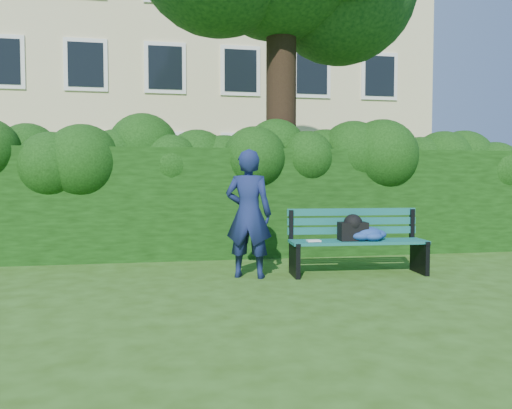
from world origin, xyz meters
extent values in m
plane|color=#2F5114|center=(0.00, 0.00, 0.00)|extent=(80.00, 80.00, 0.00)
cube|color=beige|center=(0.00, 14.00, 6.00)|extent=(16.00, 8.00, 12.00)
cube|color=white|center=(-6.00, 9.98, 2.00)|extent=(1.30, 0.08, 1.60)
cube|color=black|center=(-6.00, 9.94, 2.00)|extent=(1.05, 0.04, 1.35)
cube|color=white|center=(-3.60, 9.98, 2.00)|extent=(1.30, 0.08, 1.60)
cube|color=black|center=(-3.60, 9.94, 2.00)|extent=(1.05, 0.04, 1.35)
cube|color=white|center=(-1.20, 9.98, 2.00)|extent=(1.30, 0.08, 1.60)
cube|color=black|center=(-1.20, 9.94, 2.00)|extent=(1.05, 0.04, 1.35)
cube|color=white|center=(1.20, 9.98, 2.00)|extent=(1.30, 0.08, 1.60)
cube|color=black|center=(1.20, 9.94, 2.00)|extent=(1.05, 0.04, 1.35)
cube|color=white|center=(3.60, 9.98, 2.00)|extent=(1.30, 0.08, 1.60)
cube|color=black|center=(3.60, 9.94, 2.00)|extent=(1.05, 0.04, 1.35)
cube|color=white|center=(6.00, 9.98, 2.00)|extent=(1.30, 0.08, 1.60)
cube|color=black|center=(6.00, 9.94, 2.00)|extent=(1.05, 0.04, 1.35)
cube|color=white|center=(-6.00, 9.98, 4.80)|extent=(1.30, 0.08, 1.60)
cube|color=black|center=(-6.00, 9.94, 4.80)|extent=(1.05, 0.04, 1.35)
cube|color=white|center=(-3.60, 9.98, 4.80)|extent=(1.30, 0.08, 1.60)
cube|color=black|center=(-3.60, 9.94, 4.80)|extent=(1.05, 0.04, 1.35)
cube|color=white|center=(-1.20, 9.98, 4.80)|extent=(1.30, 0.08, 1.60)
cube|color=black|center=(-1.20, 9.94, 4.80)|extent=(1.05, 0.04, 1.35)
cube|color=white|center=(1.20, 9.98, 4.80)|extent=(1.30, 0.08, 1.60)
cube|color=black|center=(1.20, 9.94, 4.80)|extent=(1.05, 0.04, 1.35)
cube|color=white|center=(3.60, 9.98, 4.80)|extent=(1.30, 0.08, 1.60)
cube|color=black|center=(3.60, 9.94, 4.80)|extent=(1.05, 0.04, 1.35)
cube|color=white|center=(6.00, 9.98, 4.80)|extent=(1.30, 0.08, 1.60)
cube|color=black|center=(6.00, 9.94, 4.80)|extent=(1.05, 0.04, 1.35)
cube|color=black|center=(0.00, 2.20, 0.90)|extent=(10.00, 1.00, 1.80)
cylinder|color=black|center=(0.91, 2.94, 2.75)|extent=(0.56, 0.56, 5.50)
cube|color=#10544F|center=(1.33, 0.00, 0.45)|extent=(1.87, 0.21, 0.04)
cube|color=#10544F|center=(1.34, 0.12, 0.45)|extent=(1.87, 0.21, 0.04)
cube|color=#10544F|center=(1.34, 0.24, 0.45)|extent=(1.87, 0.21, 0.04)
cube|color=#10544F|center=(1.35, 0.36, 0.45)|extent=(1.87, 0.21, 0.04)
cube|color=#10544F|center=(1.36, 0.44, 0.58)|extent=(1.86, 0.14, 0.10)
cube|color=#10544F|center=(1.36, 0.45, 0.71)|extent=(1.86, 0.14, 0.10)
cube|color=#10544F|center=(1.36, 0.46, 0.84)|extent=(1.86, 0.14, 0.10)
cube|color=black|center=(0.46, 0.23, 0.22)|extent=(0.09, 0.50, 0.44)
cube|color=black|center=(0.47, 0.49, 0.65)|extent=(0.06, 0.06, 0.45)
cube|color=black|center=(0.46, 0.18, 0.44)|extent=(0.08, 0.42, 0.05)
cube|color=black|center=(2.22, 0.13, 0.22)|extent=(0.09, 0.50, 0.44)
cube|color=black|center=(2.24, 0.39, 0.65)|extent=(0.06, 0.06, 0.45)
cube|color=black|center=(2.22, 0.08, 0.44)|extent=(0.08, 0.42, 0.05)
cube|color=white|center=(0.70, 0.17, 0.48)|extent=(0.19, 0.14, 0.02)
cube|color=black|center=(1.26, 0.19, 0.59)|extent=(0.39, 0.25, 0.25)
imported|color=#16204E|center=(-0.16, 0.26, 0.85)|extent=(0.72, 0.60, 1.69)
camera|label=1|loc=(-1.25, -6.21, 1.31)|focal=35.00mm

